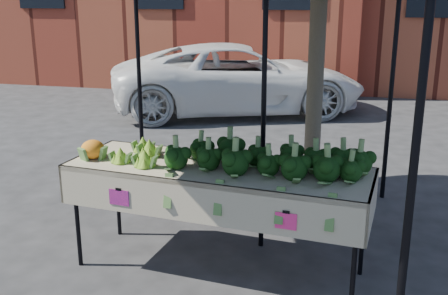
{
  "coord_description": "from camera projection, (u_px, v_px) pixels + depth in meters",
  "views": [
    {
      "loc": [
        1.09,
        -3.73,
        2.19
      ],
      "look_at": [
        0.04,
        0.29,
        1.0
      ],
      "focal_mm": 42.5,
      "sensor_mm": 36.0,
      "label": 1
    }
  ],
  "objects": [
    {
      "name": "table",
      "position": [
        218.0,
        219.0,
        4.29
      ],
      "size": [
        2.46,
        1.01,
        0.9
      ],
      "color": "#BAAB91",
      "rests_on": "ground"
    },
    {
      "name": "cauliflower_pair",
      "position": [
        93.0,
        148.0,
        4.35
      ],
      "size": [
        0.19,
        0.19,
        0.17
      ],
      "primitive_type": "ellipsoid",
      "color": "orange",
      "rests_on": "table"
    },
    {
      "name": "broccoli_heap",
      "position": [
        267.0,
        154.0,
        4.06
      ],
      "size": [
        1.59,
        0.56,
        0.25
      ],
      "primitive_type": "ellipsoid",
      "color": "black",
      "rests_on": "table"
    },
    {
      "name": "romanesco_cluster",
      "position": [
        140.0,
        148.0,
        4.33
      ],
      "size": [
        0.42,
        0.56,
        0.19
      ],
      "primitive_type": "ellipsoid",
      "color": "#8AB033",
      "rests_on": "table"
    },
    {
      "name": "ground",
      "position": [
        210.0,
        274.0,
        4.34
      ],
      "size": [
        90.0,
        90.0,
        0.0
      ],
      "primitive_type": "plane",
      "color": "#252527"
    },
    {
      "name": "canopy",
      "position": [
        226.0,
        94.0,
        4.62
      ],
      "size": [
        3.16,
        3.16,
        2.74
      ],
      "primitive_type": null,
      "color": "black",
      "rests_on": "ground"
    }
  ]
}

